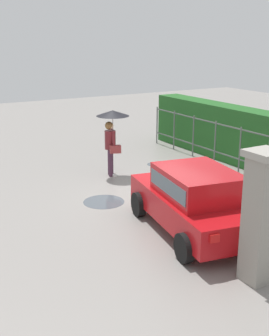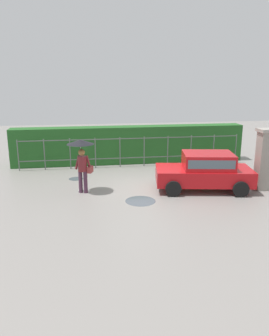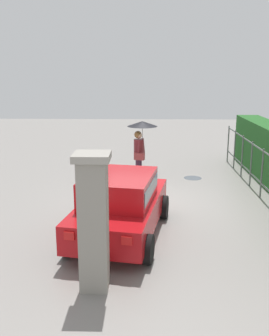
% 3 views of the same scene
% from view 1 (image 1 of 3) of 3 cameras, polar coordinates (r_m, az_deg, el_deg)
% --- Properties ---
extents(ground_plane, '(40.00, 40.00, 0.00)m').
position_cam_1_polar(ground_plane, '(12.45, 3.48, -3.49)').
color(ground_plane, gray).
extents(car, '(3.94, 2.37, 1.48)m').
position_cam_1_polar(car, '(9.98, 7.73, -3.84)').
color(car, '#B71116').
rests_on(car, ground).
extents(pedestrian, '(1.02, 1.02, 2.06)m').
position_cam_1_polar(pedestrian, '(13.88, -2.91, 5.15)').
color(pedestrian, '#47283D').
rests_on(pedestrian, ground).
extents(gate_pillar, '(0.60, 0.60, 2.42)m').
position_cam_1_polar(gate_pillar, '(8.09, 15.79, -5.97)').
color(gate_pillar, gray).
rests_on(gate_pillar, ground).
extents(fence_section, '(10.95, 0.05, 1.50)m').
position_cam_1_polar(fence_section, '(14.20, 14.95, 1.99)').
color(fence_section, '#59605B').
rests_on(fence_section, ground).
extents(puddle_near, '(1.10, 1.10, 0.00)m').
position_cam_1_polar(puddle_near, '(11.97, -3.94, -4.31)').
color(puddle_near, '#4C545B').
rests_on(puddle_near, ground).
extents(puddle_far, '(0.63, 0.63, 0.00)m').
position_cam_1_polar(puddle_far, '(15.40, 2.80, 0.46)').
color(puddle_far, '#4C545B').
rests_on(puddle_far, ground).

